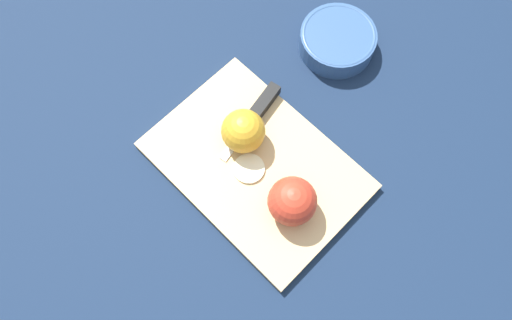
# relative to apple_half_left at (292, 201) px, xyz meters

# --- Properties ---
(ground_plane) EXTENTS (4.00, 4.00, 0.00)m
(ground_plane) POSITION_rel_apple_half_left_xyz_m (0.10, 0.00, -0.06)
(ground_plane) COLOR #14233D
(cutting_board) EXTENTS (0.39, 0.30, 0.02)m
(cutting_board) POSITION_rel_apple_half_left_xyz_m (0.10, 0.00, -0.05)
(cutting_board) COLOR tan
(cutting_board) RESTS_ON ground_plane
(apple_half_left) EXTENTS (0.08, 0.08, 0.08)m
(apple_half_left) POSITION_rel_apple_half_left_xyz_m (0.00, 0.00, 0.00)
(apple_half_left) COLOR red
(apple_half_left) RESTS_ON cutting_board
(apple_half_right) EXTENTS (0.08, 0.08, 0.08)m
(apple_half_right) POSITION_rel_apple_half_left_xyz_m (0.15, -0.01, -0.00)
(apple_half_right) COLOR gold
(apple_half_right) RESTS_ON cutting_board
(knife) EXTENTS (0.07, 0.16, 0.02)m
(knife) POSITION_rel_apple_half_left_xyz_m (0.18, -0.07, -0.03)
(knife) COLOR silver
(knife) RESTS_ON cutting_board
(apple_slice) EXTENTS (0.05, 0.05, 0.01)m
(apple_slice) POSITION_rel_apple_half_left_xyz_m (0.10, 0.02, -0.04)
(apple_slice) COLOR beige
(apple_slice) RESTS_ON cutting_board
(bowl) EXTENTS (0.14, 0.14, 0.04)m
(bowl) POSITION_rel_apple_half_left_xyz_m (0.20, -0.27, -0.03)
(bowl) COLOR #33517F
(bowl) RESTS_ON ground_plane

